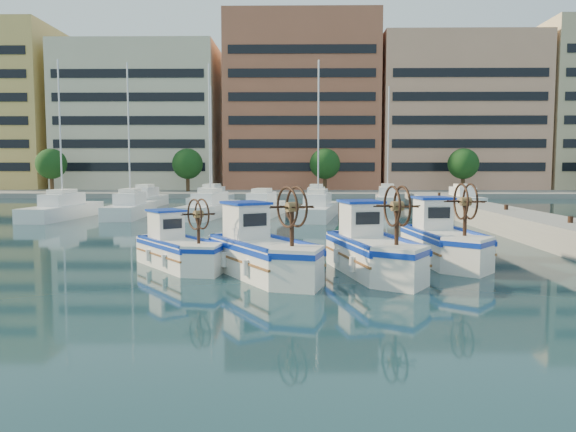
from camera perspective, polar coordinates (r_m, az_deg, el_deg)
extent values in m
plane|color=#1B3F46|center=(20.41, 0.02, -5.67)|extent=(300.00, 300.00, 0.00)
cube|color=gray|center=(30.96, 25.10, -1.36)|extent=(3.00, 60.00, 1.20)
cube|color=gray|center=(87.12, 0.68, 2.71)|extent=(180.00, 40.00, 0.60)
cube|color=beige|center=(88.49, -14.60, 9.59)|extent=(23.00, 14.00, 21.00)
cube|color=black|center=(81.78, -15.93, 9.95)|extent=(21.16, 0.12, 18.90)
cube|color=#A85C41|center=(85.56, 1.37, 11.25)|extent=(22.00, 14.00, 25.00)
cube|color=black|center=(78.61, 1.41, 11.81)|extent=(20.24, 0.12, 22.50)
cube|color=tan|center=(88.64, 16.63, 9.86)|extent=(23.00, 14.00, 22.00)
cube|color=black|center=(81.94, 17.98, 10.24)|extent=(21.16, 0.12, 19.80)
cylinder|color=#3F2B19|center=(80.36, -22.85, 2.98)|extent=(0.50, 0.50, 3.00)
sphere|color=#1C4B1A|center=(80.33, -22.92, 4.91)|extent=(4.00, 4.00, 4.00)
cylinder|color=#3F2B19|center=(74.96, -10.14, 3.18)|extent=(0.50, 0.50, 3.00)
sphere|color=#1C4B1A|center=(74.93, -10.17, 5.25)|extent=(4.00, 4.00, 4.00)
cylinder|color=#3F2B19|center=(73.68, 3.76, 3.22)|extent=(0.50, 0.50, 3.00)
sphere|color=#1C4B1A|center=(73.65, 3.77, 5.32)|extent=(4.00, 4.00, 4.00)
cylinder|color=#3F2B19|center=(76.72, 17.33, 3.07)|extent=(0.50, 0.50, 3.00)
sphere|color=#1C4B1A|center=(76.69, 17.39, 5.09)|extent=(4.00, 4.00, 4.00)
cube|color=white|center=(44.42, -21.89, 0.41)|extent=(2.98, 9.26, 1.00)
cylinder|color=silver|center=(44.35, -22.13, 7.51)|extent=(0.12, 0.12, 11.00)
cube|color=white|center=(44.08, -15.70, 0.55)|extent=(2.51, 8.53, 1.00)
cylinder|color=silver|center=(44.02, -15.87, 7.71)|extent=(0.12, 0.12, 11.00)
cube|color=white|center=(43.30, -7.89, 0.61)|extent=(3.72, 9.78, 1.00)
cylinder|color=silver|center=(43.23, -7.98, 7.90)|extent=(0.12, 0.12, 11.00)
cube|color=white|center=(42.91, -2.67, 0.61)|extent=(3.40, 8.54, 1.00)
cube|color=white|center=(41.50, 3.06, 0.46)|extent=(3.65, 9.68, 1.00)
cylinder|color=silver|center=(41.43, 3.10, 8.07)|extent=(0.12, 0.12, 11.00)
cube|color=white|center=(54.94, -14.28, 1.43)|extent=(2.54, 8.51, 1.00)
cube|color=white|center=(54.88, -7.74, 1.53)|extent=(3.43, 9.12, 1.00)
cylinder|color=silver|center=(54.83, -7.81, 7.28)|extent=(0.12, 0.12, 11.00)
cube|color=white|center=(53.37, 2.89, 1.47)|extent=(2.70, 8.25, 1.00)
cube|color=white|center=(55.60, 10.05, 1.54)|extent=(3.13, 7.40, 1.00)
cylinder|color=silver|center=(55.55, 10.13, 7.22)|extent=(0.12, 0.12, 11.00)
cube|color=white|center=(56.77, 17.27, 1.47)|extent=(2.41, 7.70, 1.00)
cube|color=white|center=(21.62, -11.05, -3.82)|extent=(3.72, 4.21, 0.99)
cube|color=#0C2CA6|center=(21.56, -11.06, -2.83)|extent=(3.83, 4.33, 0.15)
cube|color=#1878BB|center=(21.57, -11.06, -2.99)|extent=(3.18, 3.67, 0.06)
cube|color=white|center=(22.52, -12.28, -0.89)|extent=(1.57, 1.61, 1.04)
cube|color=#0C2CA6|center=(22.47, -12.31, 0.55)|extent=(1.76, 1.80, 0.08)
cylinder|color=#331E14|center=(19.95, -9.08, -1.50)|extent=(0.11, 0.11, 1.10)
cylinder|color=brown|center=(19.90, -9.10, 0.18)|extent=(0.40, 0.39, 0.26)
torus|color=#331E14|center=(19.83, -9.47, 0.16)|extent=(0.71, 0.93, 1.11)
torus|color=#331E14|center=(19.96, -8.74, 0.20)|extent=(0.71, 0.93, 1.11)
cube|color=white|center=(19.53, -2.57, -4.40)|extent=(4.13, 5.10, 1.18)
cube|color=#0C2CA6|center=(19.46, -2.57, -3.09)|extent=(4.26, 5.25, 0.18)
cube|color=#1878BB|center=(19.47, -2.57, -3.30)|extent=(3.51, 4.46, 0.07)
cube|color=white|center=(20.58, -4.28, -0.53)|extent=(1.81, 1.89, 1.24)
cube|color=#0C2CA6|center=(20.52, -4.29, 1.34)|extent=(2.04, 2.12, 0.09)
cylinder|color=#331E14|center=(17.60, 0.40, -1.34)|extent=(0.13, 0.13, 1.30)
cylinder|color=brown|center=(17.53, 0.41, 0.92)|extent=(0.47, 0.45, 0.31)
torus|color=#331E14|center=(17.45, -0.08, 0.90)|extent=(0.73, 1.17, 1.32)
torus|color=#331E14|center=(17.62, 0.88, 0.94)|extent=(0.73, 1.17, 1.32)
cube|color=white|center=(20.17, 8.65, -4.14)|extent=(3.05, 5.08, 1.19)
cube|color=#0C2CA6|center=(20.11, 8.67, -2.87)|extent=(3.14, 5.23, 0.18)
cube|color=#1878BB|center=(20.12, 8.67, -3.07)|extent=(2.51, 4.52, 0.07)
cube|color=white|center=(21.28, 7.40, -0.35)|extent=(1.54, 1.71, 1.24)
cube|color=#0C2CA6|center=(21.23, 7.42, 1.47)|extent=(1.75, 1.91, 0.09)
cylinder|color=#331E14|center=(18.14, 10.99, -1.22)|extent=(0.14, 0.14, 1.31)
cylinder|color=brown|center=(18.08, 11.02, 0.99)|extent=(0.42, 0.39, 0.32)
torus|color=#331E14|center=(18.01, 10.53, 0.98)|extent=(0.38, 1.31, 1.32)
torus|color=#331E14|center=(18.14, 11.51, 1.00)|extent=(0.38, 1.31, 1.32)
cube|color=white|center=(23.17, 15.54, -3.08)|extent=(2.50, 4.93, 1.19)
cube|color=#0C2CA6|center=(23.11, 15.56, -1.97)|extent=(2.58, 5.08, 0.18)
cube|color=#1878BB|center=(23.12, 15.56, -2.15)|extent=(2.01, 4.41, 0.07)
cube|color=white|center=(24.31, 14.49, 0.20)|extent=(1.39, 1.59, 1.24)
cube|color=#0C2CA6|center=(24.26, 14.52, 1.79)|extent=(1.57, 1.77, 0.09)
cylinder|color=#331E14|center=(21.15, 17.54, -0.48)|extent=(0.14, 0.14, 1.31)
cylinder|color=brown|center=(21.10, 17.59, 1.41)|extent=(0.39, 0.35, 0.32)
torus|color=#331E14|center=(21.03, 17.16, 1.41)|extent=(0.21, 1.32, 1.32)
torus|color=#331E14|center=(21.16, 18.01, 1.41)|extent=(0.21, 1.32, 1.32)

